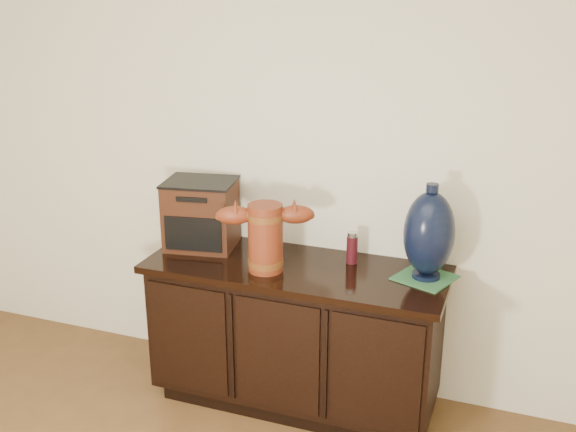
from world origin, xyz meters
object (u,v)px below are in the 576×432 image
at_px(sideboard, 295,334).
at_px(tv_radio, 201,214).
at_px(terracotta_vessel, 265,234).
at_px(spray_can, 352,248).
at_px(lamp_base, 429,234).

height_order(sideboard, tv_radio, tv_radio).
xyz_separation_m(sideboard, tv_radio, (-0.54, 0.08, 0.54)).
bearing_deg(terracotta_vessel, sideboard, 16.06).
bearing_deg(spray_can, lamp_base, -9.31).
distance_m(tv_radio, lamp_base, 1.15).
distance_m(terracotta_vessel, lamp_base, 0.75).
relative_size(terracotta_vessel, spray_can, 2.86).
relative_size(sideboard, lamp_base, 3.26).
bearing_deg(tv_radio, lamp_base, -9.86).
xyz_separation_m(sideboard, lamp_base, (0.61, 0.07, 0.59)).
bearing_deg(sideboard, terracotta_vessel, -141.24).
height_order(terracotta_vessel, spray_can, terracotta_vessel).
distance_m(sideboard, tv_radio, 0.77).
height_order(sideboard, terracotta_vessel, terracotta_vessel).
height_order(terracotta_vessel, tv_radio, tv_radio).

